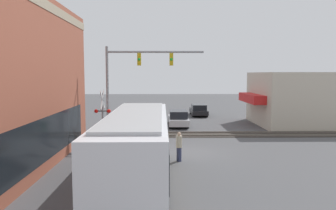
# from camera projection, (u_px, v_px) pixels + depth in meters

# --- Properties ---
(ground_plane) EXTENTS (120.00, 120.00, 0.00)m
(ground_plane) POSITION_uv_depth(u_px,v_px,m) (189.00, 152.00, 20.61)
(ground_plane) COLOR #4C4C4F
(shop_building) EXTENTS (8.26, 8.81, 5.08)m
(shop_building) POSITION_uv_depth(u_px,v_px,m) (296.00, 99.00, 31.65)
(shop_building) COLOR beige
(shop_building) RESTS_ON ground
(city_bus) EXTENTS (10.99, 2.59, 3.28)m
(city_bus) POSITION_uv_depth(u_px,v_px,m) (137.00, 147.00, 14.13)
(city_bus) COLOR silver
(city_bus) RESTS_ON ground
(traffic_signal_gantry) EXTENTS (0.42, 7.22, 6.95)m
(traffic_signal_gantry) POSITION_uv_depth(u_px,v_px,m) (134.00, 73.00, 24.20)
(traffic_signal_gantry) COLOR gray
(traffic_signal_gantry) RESTS_ON ground
(crossing_signal) EXTENTS (1.41, 1.18, 3.81)m
(crossing_signal) POSITION_uv_depth(u_px,v_px,m) (103.00, 111.00, 23.27)
(crossing_signal) COLOR gray
(crossing_signal) RESTS_ON ground
(rail_track_near) EXTENTS (2.60, 60.00, 0.15)m
(rail_track_near) POSITION_uv_depth(u_px,v_px,m) (183.00, 134.00, 26.58)
(rail_track_near) COLOR #332D28
(rail_track_near) RESTS_ON ground
(parked_car_silver) EXTENTS (4.79, 1.82, 1.50)m
(parked_car_silver) POSITION_uv_depth(u_px,v_px,m) (178.00, 119.00, 31.06)
(parked_car_silver) COLOR #B7B7BC
(parked_car_silver) RESTS_ON ground
(parked_car_black) EXTENTS (4.58, 1.82, 1.36)m
(parked_car_black) POSITION_uv_depth(u_px,v_px,m) (199.00, 110.00, 38.80)
(parked_car_black) COLOR black
(parked_car_black) RESTS_ON ground
(pedestrian_near_bus) EXTENTS (0.34, 0.34, 1.68)m
(pedestrian_near_bus) POSITION_uv_depth(u_px,v_px,m) (179.00, 146.00, 18.47)
(pedestrian_near_bus) COLOR #2D3351
(pedestrian_near_bus) RESTS_ON ground
(pedestrian_at_crossing) EXTENTS (0.34, 0.34, 1.84)m
(pedestrian_at_crossing) POSITION_uv_depth(u_px,v_px,m) (117.00, 130.00, 23.27)
(pedestrian_at_crossing) COLOR #2D3351
(pedestrian_at_crossing) RESTS_ON ground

